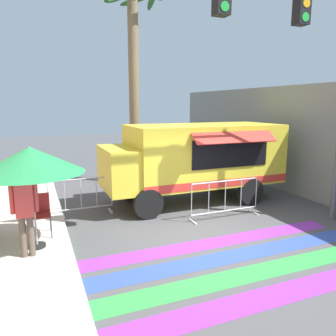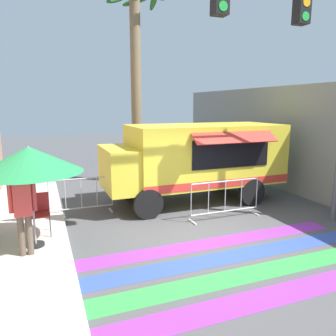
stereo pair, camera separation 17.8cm
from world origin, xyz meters
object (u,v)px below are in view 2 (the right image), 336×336
object	(u,v)px
traffic_signal_pole	(302,43)
folding_chair	(39,210)
food_truck	(193,157)
barricade_front	(225,199)
barricade_side	(81,197)
palm_tree	(136,60)
patio_umbrella	(29,160)
vendor_person	(23,207)

from	to	relation	value
traffic_signal_pole	folding_chair	size ratio (longest dim) A/B	6.52
food_truck	traffic_signal_pole	xyz separation A→B (m)	(1.33, -3.10, 3.09)
traffic_signal_pole	barricade_front	distance (m)	4.41
traffic_signal_pole	barricade_front	world-z (taller)	traffic_signal_pole
food_truck	folding_chair	distance (m)	5.02
barricade_side	palm_tree	world-z (taller)	palm_tree
food_truck	patio_umbrella	distance (m)	5.35
traffic_signal_pole	patio_umbrella	xyz separation A→B (m)	(-6.16, 0.88, -2.55)
vendor_person	barricade_side	bearing A→B (deg)	64.56
barricade_front	patio_umbrella	bearing A→B (deg)	-175.24
food_truck	barricade_front	xyz separation A→B (m)	(0.18, -1.80, -0.97)
food_truck	patio_umbrella	world-z (taller)	food_truck
traffic_signal_pole	folding_chair	distance (m)	7.37
barricade_front	barricade_side	xyz separation A→B (m)	(-3.76, 1.80, -0.01)
vendor_person	palm_tree	size ratio (longest dim) A/B	0.23
patio_umbrella	barricade_front	size ratio (longest dim) A/B	1.02
food_truck	patio_umbrella	bearing A→B (deg)	-155.32
traffic_signal_pole	vendor_person	world-z (taller)	traffic_signal_pole
folding_chair	vendor_person	bearing A→B (deg)	-84.64
vendor_person	barricade_side	world-z (taller)	vendor_person
folding_chair	palm_tree	size ratio (longest dim) A/B	0.13
food_truck	traffic_signal_pole	bearing A→B (deg)	-66.83
barricade_front	barricade_side	size ratio (longest dim) A/B	1.18
food_truck	folding_chair	world-z (taller)	food_truck
traffic_signal_pole	barricade_side	world-z (taller)	traffic_signal_pole
barricade_side	traffic_signal_pole	bearing A→B (deg)	-32.25
folding_chair	barricade_side	bearing A→B (deg)	70.95
barricade_front	barricade_side	distance (m)	4.17
barricade_side	food_truck	bearing A→B (deg)	0.05
folding_chair	vendor_person	size ratio (longest dim) A/B	0.55
food_truck	palm_tree	distance (m)	4.85
patio_umbrella	folding_chair	xyz separation A→B (m)	(0.10, 0.74, -1.32)
vendor_person	barricade_side	size ratio (longest dim) A/B	0.98
patio_umbrella	barricade_front	distance (m)	5.25
vendor_person	barricade_front	size ratio (longest dim) A/B	0.83
traffic_signal_pole	patio_umbrella	distance (m)	6.73
food_truck	traffic_signal_pole	world-z (taller)	traffic_signal_pole
barricade_side	palm_tree	xyz separation A→B (m)	(2.70, 3.36, 4.36)
food_truck	vendor_person	world-z (taller)	food_truck
food_truck	traffic_signal_pole	distance (m)	4.57
patio_umbrella	palm_tree	bearing A→B (deg)	54.73
vendor_person	traffic_signal_pole	bearing A→B (deg)	-1.29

